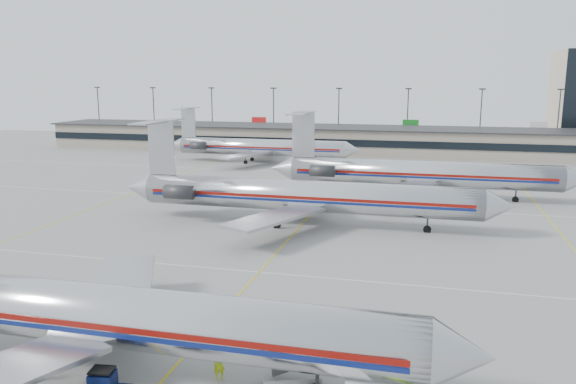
% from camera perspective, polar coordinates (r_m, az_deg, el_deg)
% --- Properties ---
extents(ground, '(260.00, 260.00, 0.00)m').
position_cam_1_polar(ground, '(43.72, -6.86, -12.35)').
color(ground, gray).
rests_on(ground, ground).
extents(apron_markings, '(160.00, 0.15, 0.02)m').
position_cam_1_polar(apron_markings, '(52.50, -2.94, -8.13)').
color(apron_markings, silver).
rests_on(apron_markings, ground).
extents(terminal, '(162.00, 17.00, 6.25)m').
position_cam_1_polar(terminal, '(136.79, 7.93, 5.26)').
color(terminal, gray).
rests_on(terminal, ground).
extents(light_mast_row, '(163.60, 0.40, 15.28)m').
position_cam_1_polar(light_mast_row, '(150.25, 8.59, 7.86)').
color(light_mast_row, '#38383D').
rests_on(light_mast_row, ground).
extents(jet_foreground, '(47.31, 27.85, 12.38)m').
position_cam_1_polar(jet_foreground, '(37.51, -20.80, -11.23)').
color(jet_foreground, silver).
rests_on(jet_foreground, ground).
extents(jet_second_row, '(48.11, 28.33, 12.59)m').
position_cam_1_polar(jet_second_row, '(68.34, 1.08, -0.33)').
color(jet_second_row, silver).
rests_on(jet_second_row, ground).
extents(jet_third_row, '(46.45, 28.57, 12.70)m').
position_cam_1_polar(jet_third_row, '(86.41, 12.72, 1.90)').
color(jet_third_row, silver).
rests_on(jet_third_row, ground).
extents(jet_back_row, '(42.40, 26.08, 11.59)m').
position_cam_1_polar(jet_back_row, '(119.85, -3.14, 4.60)').
color(jet_back_row, silver).
rests_on(jet_back_row, ground).
extents(belt_loader, '(4.11, 2.28, 2.11)m').
position_cam_1_polar(belt_loader, '(34.38, 0.52, -18.21)').
color(belt_loader, gray).
rests_on(belt_loader, ground).
extents(ramp_worker_near, '(0.82, 0.74, 1.89)m').
position_cam_1_polar(ramp_worker_near, '(35.02, -7.00, -17.01)').
color(ramp_worker_near, '#A5C512').
rests_on(ramp_worker_near, ground).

